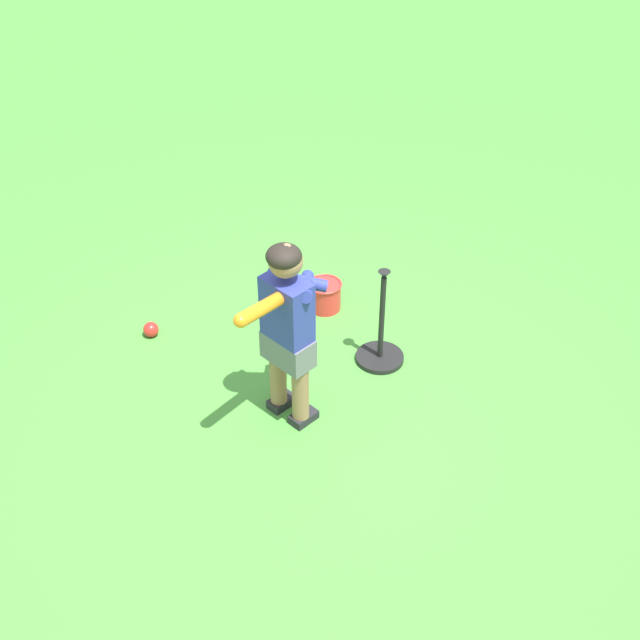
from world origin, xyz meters
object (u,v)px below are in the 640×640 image
object	(u,v)px
batting_tee	(380,346)
toy_bucket	(325,295)
child_batter	(287,319)
play_ball_by_bucket	(151,329)

from	to	relation	value
batting_tee	toy_bucket	world-z (taller)	batting_tee
child_batter	play_ball_by_bucket	distance (m)	1.25
play_ball_by_bucket	toy_bucket	size ratio (longest dim) A/B	0.43
batting_tee	toy_bucket	bearing A→B (deg)	154.82
child_batter	batting_tee	distance (m)	0.88
play_ball_by_bucket	toy_bucket	bearing A→B (deg)	47.84
play_ball_by_bucket	batting_tee	size ratio (longest dim) A/B	0.15
child_batter	play_ball_by_bucket	bearing A→B (deg)	173.72
child_batter	toy_bucket	size ratio (longest dim) A/B	5.00
child_batter	toy_bucket	xyz separation A→B (m)	(-0.36, 0.92, -0.55)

